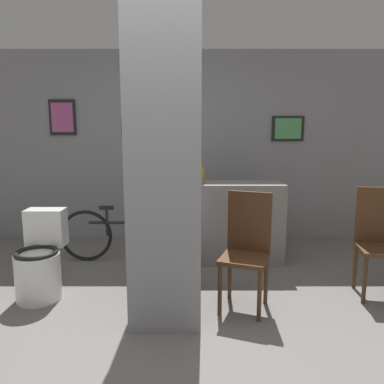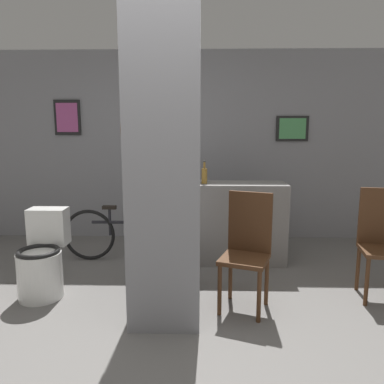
# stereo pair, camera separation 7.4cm
# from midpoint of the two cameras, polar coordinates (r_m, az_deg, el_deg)

# --- Properties ---
(ground_plane) EXTENTS (14.00, 14.00, 0.00)m
(ground_plane) POSITION_cam_midpoint_polar(r_m,az_deg,el_deg) (3.07, -4.10, -20.78)
(ground_plane) COLOR slate
(wall_back) EXTENTS (8.00, 0.09, 2.60)m
(wall_back) POSITION_cam_midpoint_polar(r_m,az_deg,el_deg) (5.28, -2.16, 6.95)
(wall_back) COLOR gray
(wall_back) RESTS_ON ground_plane
(pillar_center) EXTENTS (0.59, 1.02, 2.60)m
(pillar_center) POSITION_cam_midpoint_polar(r_m,az_deg,el_deg) (3.17, -4.34, 5.03)
(pillar_center) COLOR gray
(pillar_center) RESTS_ON ground_plane
(counter_shelf) EXTENTS (1.27, 0.44, 0.93)m
(counter_shelf) POSITION_cam_midpoint_polar(r_m,az_deg,el_deg) (4.41, 5.19, -4.63)
(counter_shelf) COLOR gray
(counter_shelf) RESTS_ON ground_plane
(toilet) EXTENTS (0.40, 0.56, 0.79)m
(toilet) POSITION_cam_midpoint_polar(r_m,az_deg,el_deg) (3.81, -22.47, -9.82)
(toilet) COLOR white
(toilet) RESTS_ON ground_plane
(chair_near_pillar) EXTENTS (0.50, 0.50, 1.01)m
(chair_near_pillar) POSITION_cam_midpoint_polar(r_m,az_deg,el_deg) (3.31, 7.85, -8.16)
(chair_near_pillar) COLOR #4C2D19
(chair_near_pillar) RESTS_ON ground_plane
(chair_by_doorway) EXTENTS (0.45, 0.45, 1.01)m
(chair_by_doorway) POSITION_cam_midpoint_polar(r_m,az_deg,el_deg) (3.91, 26.30, -6.33)
(chair_by_doorway) COLOR #4C2D19
(chair_by_doorway) RESTS_ON ground_plane
(bicycle) EXTENTS (1.62, 0.42, 0.66)m
(bicycle) POSITION_cam_midpoint_polar(r_m,az_deg,el_deg) (4.50, -9.86, -6.37)
(bicycle) COLOR black
(bicycle) RESTS_ON ground_plane
(bottle_tall) EXTENTS (0.07, 0.07, 0.27)m
(bottle_tall) POSITION_cam_midpoint_polar(r_m,az_deg,el_deg) (4.25, 1.21, 2.61)
(bottle_tall) COLOR olive
(bottle_tall) RESTS_ON counter_shelf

